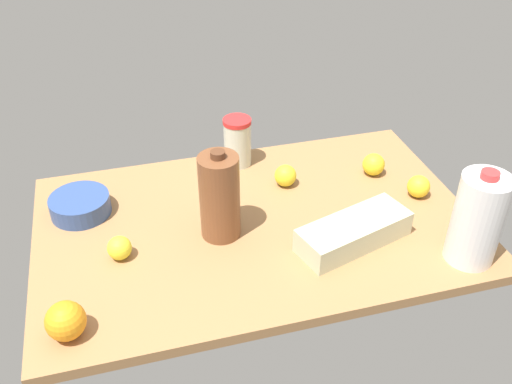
% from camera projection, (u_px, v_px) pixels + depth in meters
% --- Properties ---
extents(countertop, '(1.20, 0.76, 0.03)m').
position_uv_depth(countertop, '(256.00, 226.00, 1.59)').
color(countertop, '#9E6F44').
rests_on(countertop, ground).
extents(egg_carton, '(0.33, 0.20, 0.07)m').
position_uv_depth(egg_carton, '(354.00, 232.00, 1.49)').
color(egg_carton, beige).
rests_on(egg_carton, countertop).
extents(milk_jug, '(0.12, 0.12, 0.26)m').
position_uv_depth(milk_jug, '(478.00, 219.00, 1.39)').
color(milk_jug, white).
rests_on(milk_jug, countertop).
extents(mixing_bowl, '(0.17, 0.17, 0.05)m').
position_uv_depth(mixing_bowl, '(80.00, 205.00, 1.60)').
color(mixing_bowl, '#324C87').
rests_on(mixing_bowl, countertop).
extents(chocolate_milk_jug, '(0.11, 0.11, 0.26)m').
position_uv_depth(chocolate_milk_jug, '(220.00, 197.00, 1.48)').
color(chocolate_milk_jug, brown).
rests_on(chocolate_milk_jug, countertop).
extents(tumbler_cup, '(0.09, 0.09, 0.16)m').
position_uv_depth(tumbler_cup, '(237.00, 142.00, 1.79)').
color(tumbler_cup, beige).
rests_on(tumbler_cup, countertop).
extents(lemon_near_front, '(0.06, 0.06, 0.06)m').
position_uv_depth(lemon_near_front, '(119.00, 248.00, 1.45)').
color(lemon_near_front, yellow).
rests_on(lemon_near_front, countertop).
extents(lemon_loose, '(0.07, 0.07, 0.07)m').
position_uv_depth(lemon_loose, '(419.00, 186.00, 1.67)').
color(lemon_loose, yellow).
rests_on(lemon_loose, countertop).
extents(lemon_by_jug, '(0.07, 0.07, 0.07)m').
position_uv_depth(lemon_by_jug, '(374.00, 164.00, 1.76)').
color(lemon_by_jug, yellow).
rests_on(lemon_by_jug, countertop).
extents(lemon_beside_bowl, '(0.07, 0.07, 0.07)m').
position_uv_depth(lemon_beside_bowl, '(285.00, 176.00, 1.71)').
color(lemon_beside_bowl, yellow).
rests_on(lemon_beside_bowl, countertop).
extents(orange_far_back, '(0.09, 0.09, 0.09)m').
position_uv_depth(orange_far_back, '(66.00, 321.00, 1.23)').
color(orange_far_back, orange).
rests_on(orange_far_back, countertop).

